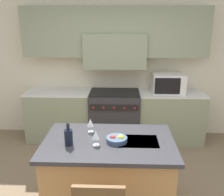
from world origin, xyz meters
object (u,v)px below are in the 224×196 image
Objects in this scene: microwave at (168,83)px; fruit_bowl at (117,139)px; range_stove at (115,116)px; wine_glass_near at (96,135)px; wine_bottle at (69,137)px; wine_glass_far at (90,123)px.

fruit_bowl is at bearing -114.87° from microwave.
range_stove is at bearing -178.88° from microwave.
wine_glass_near is at bearing -118.98° from microwave.
wine_glass_near is (-0.14, -1.96, 0.55)m from range_stove.
wine_glass_near is at bearing -0.56° from wine_bottle.
wine_glass_far is at bearing 142.90° from fruit_bowl.
wine_bottle is 1.43× the size of wine_glass_near.
wine_bottle is 0.52m from fruit_bowl.
wine_glass_near and wine_glass_far have the same top height.
microwave is 2.41m from wine_bottle.
wine_bottle reaches higher than fruit_bowl.
wine_glass_far reaches higher than fruit_bowl.
microwave is at bearing 61.02° from wine_glass_near.
range_stove is 1.93m from fruit_bowl.
range_stove is at bearing 92.36° from fruit_bowl.
wine_glass_far is at bearing 106.59° from wine_glass_near.
wine_glass_far is (0.19, 0.33, 0.02)m from wine_bottle.
wine_glass_far is at bearing -98.40° from range_stove.
range_stove is 1.68× the size of microwave.
microwave is 2.04m from wine_glass_far.
wine_glass_far reaches higher than range_stove.
range_stove is 1.74m from wine_glass_far.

